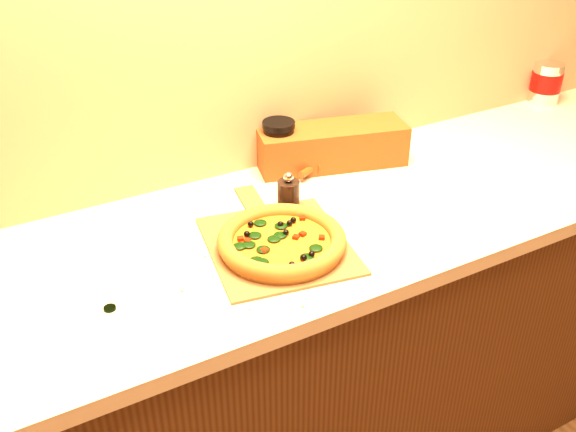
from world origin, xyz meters
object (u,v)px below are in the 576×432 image
object	(u,v)px
pepper_grinder	(288,195)
coffee_canister	(546,83)
pizza	(282,241)
pizza_peel	(276,242)
rolling_pin	(336,152)
dark_jar	(279,146)

from	to	relation	value
pepper_grinder	coffee_canister	world-z (taller)	coffee_canister
pizza	pizza_peel	bearing A→B (deg)	85.91
pepper_grinder	pizza_peel	bearing A→B (deg)	-129.65
pizza_peel	pizza	world-z (taller)	pizza
pizza	rolling_pin	distance (m)	0.50
pizza	dark_jar	distance (m)	0.42
pizza	coffee_canister	bearing A→B (deg)	16.52
pizza_peel	pizza	distance (m)	0.04
rolling_pin	dark_jar	bearing A→B (deg)	171.07
pizza	pepper_grinder	distance (m)	0.19
pepper_grinder	dark_jar	size ratio (longest dim) A/B	0.73
pepper_grinder	coffee_canister	xyz separation A→B (m)	(1.16, 0.22, 0.03)
coffee_canister	pizza	bearing A→B (deg)	-163.48
pizza	pepper_grinder	bearing A→B (deg)	56.38
pizza	coffee_canister	xyz separation A→B (m)	(1.27, 0.38, 0.05)
pizza	pepper_grinder	world-z (taller)	pepper_grinder
rolling_pin	pizza_peel	bearing A→B (deg)	-139.70
rolling_pin	dark_jar	xyz separation A→B (m)	(-0.18, 0.03, 0.05)
pizza_peel	rolling_pin	xyz separation A→B (m)	(0.37, 0.31, 0.02)
pizza_peel	rolling_pin	size ratio (longest dim) A/B	1.50
pizza	rolling_pin	bearing A→B (deg)	43.09
pepper_grinder	rolling_pin	distance (m)	0.32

